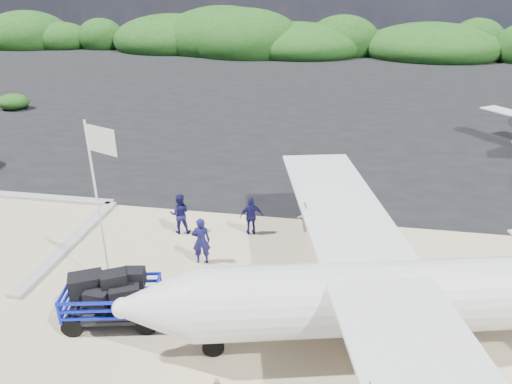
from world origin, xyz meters
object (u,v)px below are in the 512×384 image
crew_b (180,214)px  aircraft_large (429,105)px  flagpole (112,292)px  crew_c (251,216)px  signboard (331,314)px  crew_a (201,241)px  baggage_cart (116,320)px  aircraft_small (147,77)px

crew_b → aircraft_large: aircraft_large is taller
crew_b → aircraft_large: bearing=-134.1°
flagpole → aircraft_large: 31.76m
flagpole → crew_c: (3.86, 4.56, 0.80)m
flagpole → crew_c: bearing=49.8°
signboard → crew_b: bearing=157.5°
signboard → crew_a: bearing=166.9°
baggage_cart → crew_c: bearing=50.1°
aircraft_large → aircraft_small: bearing=-29.3°
flagpole → crew_b: (1.01, 4.19, 0.84)m
flagpole → aircraft_small: (-13.31, 36.22, 0.00)m
crew_b → crew_c: 2.87m
crew_b → aircraft_small: size_ratio=0.22×
baggage_cart → crew_b: crew_b is taller
crew_a → baggage_cart: bearing=50.9°
signboard → crew_a: crew_a is taller
crew_a → aircraft_large: (12.29, 25.92, -0.90)m
flagpole → aircraft_large: flagpole is taller
baggage_cart → crew_b: 5.55m
crew_b → aircraft_small: (-14.32, 32.03, -0.84)m
flagpole → crew_c: 6.02m
aircraft_large → flagpole: bearing=49.1°
crew_c → aircraft_large: 25.98m
baggage_cart → crew_b: (0.26, 5.48, 0.84)m
baggage_cart → aircraft_large: bearing=52.7°
baggage_cart → crew_a: (1.71, 3.50, 0.90)m
signboard → crew_b: size_ratio=1.06×
crew_b → aircraft_small: 35.10m
signboard → crew_c: (-3.27, 4.48, 0.80)m
crew_c → aircraft_small: (-17.16, 31.67, -0.80)m
crew_b → aircraft_large: size_ratio=0.10×
baggage_cart → aircraft_small: 40.06m
crew_c → crew_a: bearing=38.4°
flagpole → aircraft_large: bearing=62.3°
aircraft_small → crew_a: bearing=78.2°
baggage_cart → crew_c: (3.10, 5.85, 0.80)m
signboard → flagpole: bearing=-167.9°
aircraft_large → baggage_cart: bearing=51.3°
aircraft_small → aircraft_large: bearing=127.3°
signboard → aircraft_large: (7.62, 28.05, 0.00)m
flagpole → crew_a: size_ratio=3.25×
crew_a → signboard: bearing=142.3°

